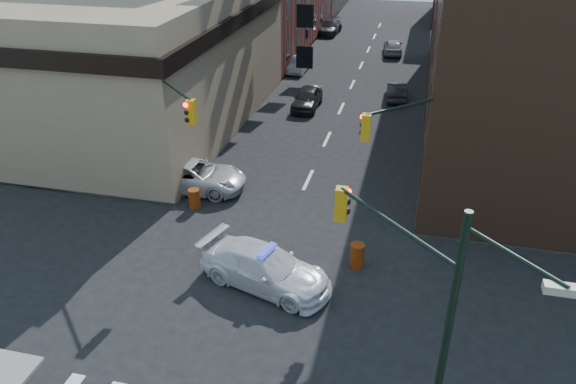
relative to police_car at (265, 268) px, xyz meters
The scene contains 23 objects.
ground 0.93m from the police_car, 120.72° to the right, with size 140.00×140.00×0.00m, color black.
sidewalk_nw 39.85m from the police_car, 125.66° to the left, with size 34.00×54.50×0.15m, color gray.
bank_building 23.88m from the police_car, 136.91° to the left, with size 22.00×22.00×9.00m, color #8A7B5A.
commercial_row_ne 26.28m from the police_car, 59.99° to the left, with size 14.00×34.00×14.00m, color #503320.
signal_pole_se 9.11m from the police_car, 45.47° to the right, with size 5.40×5.27×8.00m.
signal_pole_nw 8.60m from the police_car, 140.82° to the left, with size 3.58×3.67×8.00m.
signal_pole_ne 8.28m from the police_car, 41.54° to the left, with size 3.67×3.58×8.00m.
tree_ne_near 26.76m from the police_car, 74.15° to the left, with size 3.00×3.00×4.85m.
tree_ne_far 34.50m from the police_car, 77.79° to the left, with size 3.00×3.00×4.85m.
police_car is the anchor object (origin of this frame).
pickup 9.36m from the police_car, 130.09° to the left, with size 2.63×5.71×1.59m, color #B9B9BE.
parked_car_wnear 21.30m from the police_car, 97.36° to the left, with size 1.78×4.42×1.51m, color black.
parked_car_wfar 30.74m from the police_car, 100.04° to the left, with size 1.36×3.90×1.29m, color #9A9DA2.
parked_car_wdeep 46.04m from the police_car, 96.64° to the left, with size 2.11×5.18×1.50m, color black.
parked_car_enear 25.01m from the police_car, 81.88° to the left, with size 1.39×3.98×1.31m, color black.
parked_car_efar 38.50m from the police_car, 86.62° to the left, with size 1.74×4.33×1.48m, color gray.
pedestrian_a 11.60m from the police_car, 131.71° to the left, with size 0.58×0.38×1.58m, color black.
pedestrian_b 12.38m from the police_car, 153.01° to the left, with size 0.92×0.72×1.90m, color black.
pedestrian_c 14.67m from the police_car, 154.41° to the left, with size 0.99×0.41×1.69m, color black.
barrel_road 4.06m from the police_car, 31.54° to the left, with size 0.62×0.62×1.11m, color #C75E09.
barrel_bank 7.37m from the police_car, 134.88° to the left, with size 0.58×0.58×1.04m, color red.
barricade_nw_a 10.74m from the police_car, 145.36° to the left, with size 1.07×0.53×0.80m, color orange, non-canonical shape.
barricade_nw_b 11.59m from the police_car, 138.89° to the left, with size 1.27×0.63×0.95m, color red, non-canonical shape.
Camera 1 is at (5.46, -17.36, 14.23)m, focal length 35.00 mm.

